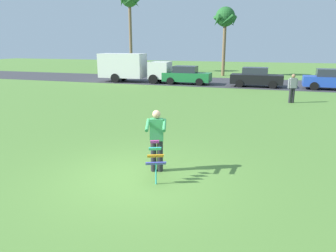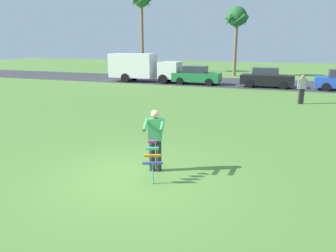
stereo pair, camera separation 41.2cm
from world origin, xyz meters
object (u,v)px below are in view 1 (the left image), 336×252
at_px(person_kite_flyer, 157,139).
at_px(parked_car_black, 256,78).
at_px(person_walker_far, 292,87).
at_px(parked_car_blue, 332,80).
at_px(palm_tree_left_near, 130,2).
at_px(kite_held, 155,157).
at_px(parked_truck_white_box, 131,67).
at_px(palm_tree_right_near, 225,20).
at_px(parked_car_green, 187,75).

bearing_deg(person_kite_flyer, parked_car_black, 85.13).
bearing_deg(person_walker_far, parked_car_blue, 65.43).
relative_size(palm_tree_left_near, person_walker_far, 5.76).
height_order(kite_held, parked_truck_white_box, parked_truck_white_box).
distance_m(kite_held, palm_tree_left_near, 34.53).
relative_size(kite_held, palm_tree_right_near, 0.14).
distance_m(person_kite_flyer, palm_tree_left_near, 33.82).
height_order(parked_truck_white_box, palm_tree_right_near, palm_tree_right_near).
bearing_deg(parked_car_blue, person_kite_flyer, -110.52).
xyz_separation_m(parked_car_green, person_walker_far, (8.42, -7.07, 0.16)).
bearing_deg(parked_car_blue, kite_held, -109.42).
relative_size(parked_car_black, palm_tree_left_near, 0.42).
relative_size(parked_car_green, parked_car_black, 1.00).
bearing_deg(parked_car_black, parked_car_green, -180.00).
distance_m(parked_car_black, palm_tree_left_near, 20.37).
distance_m(kite_held, parked_car_black, 20.30).
xyz_separation_m(kite_held, palm_tree_right_near, (-2.58, 29.09, 5.40)).
relative_size(palm_tree_left_near, palm_tree_right_near, 1.35).
bearing_deg(kite_held, parked_car_green, 102.55).
relative_size(parked_car_green, parked_car_blue, 0.99).
xyz_separation_m(parked_truck_white_box, palm_tree_left_near, (-4.55, 10.13, 7.01)).
distance_m(person_kite_flyer, parked_truck_white_box, 21.89).
bearing_deg(parked_truck_white_box, palm_tree_right_near, 50.29).
xyz_separation_m(parked_car_green, palm_tree_left_near, (-9.95, 10.13, 7.65)).
distance_m(kite_held, palm_tree_right_near, 29.70).
bearing_deg(parked_truck_white_box, person_walker_far, -27.08).
bearing_deg(parked_car_green, person_kite_flyer, -77.60).
bearing_deg(parked_car_blue, parked_truck_white_box, 180.00).
height_order(parked_truck_white_box, parked_car_green, parked_truck_white_box).
bearing_deg(parked_car_black, kite_held, -94.16).
distance_m(parked_car_green, parked_car_blue, 11.65).
bearing_deg(person_walker_far, palm_tree_right_near, 112.19).
bearing_deg(person_kite_flyer, person_walker_far, 71.87).
distance_m(palm_tree_right_near, person_walker_far, 17.93).
distance_m(kite_held, parked_truck_white_box, 22.56).
bearing_deg(parked_car_black, parked_car_blue, 0.01).
relative_size(parked_car_black, parked_car_blue, 0.99).
bearing_deg(parked_car_blue, person_walker_far, -114.57).
bearing_deg(person_kite_flyer, parked_car_blue, 69.48).
relative_size(kite_held, palm_tree_left_near, 0.10).
distance_m(person_kite_flyer, person_walker_far, 13.20).
bearing_deg(person_walker_far, person_kite_flyer, -108.13).
bearing_deg(parked_truck_white_box, palm_tree_left_near, 114.17).
bearing_deg(parked_car_black, person_walker_far, -70.99).
relative_size(kite_held, parked_car_green, 0.24).
distance_m(kite_held, parked_car_blue, 21.47).
bearing_deg(parked_car_black, palm_tree_right_near, 114.63).
bearing_deg(kite_held, palm_tree_right_near, 95.07).
relative_size(parked_truck_white_box, palm_tree_right_near, 0.91).
bearing_deg(parked_car_blue, parked_car_black, -179.99).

